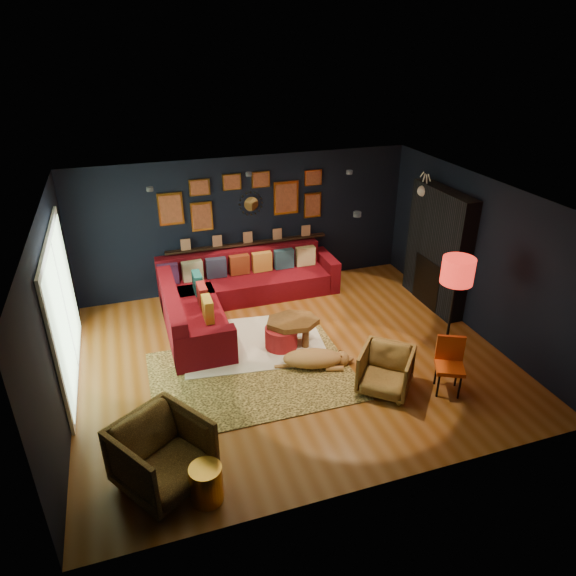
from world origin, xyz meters
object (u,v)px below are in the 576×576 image
object	(u,v)px
floor_lamp	(457,275)
dog	(313,355)
sectional	(228,295)
coffee_table	(293,324)
pouf	(281,337)
armchair_right	(386,369)
orange_chair	(450,360)
armchair_left	(162,452)
gold_stool	(206,484)

from	to	relation	value
floor_lamp	dog	xyz separation A→B (m)	(-2.06, 0.43, -1.24)
sectional	coffee_table	xyz separation A→B (m)	(0.74, -1.48, 0.07)
pouf	armchair_right	distance (m)	1.85
orange_chair	floor_lamp	world-z (taller)	floor_lamp
pouf	armchair_left	bearing A→B (deg)	-132.98
coffee_table	gold_stool	bearing A→B (deg)	-125.53
gold_stool	floor_lamp	world-z (taller)	floor_lamp
orange_chair	dog	bearing A→B (deg)	172.96
armchair_right	gold_stool	world-z (taller)	armchair_right
armchair_left	gold_stool	world-z (taller)	armchair_left
floor_lamp	dog	bearing A→B (deg)	168.07
pouf	floor_lamp	size ratio (longest dim) A/B	0.31
pouf	gold_stool	world-z (taller)	gold_stool
armchair_left	dog	xyz separation A→B (m)	(2.39, 1.59, -0.25)
gold_stool	floor_lamp	size ratio (longest dim) A/B	0.26
pouf	orange_chair	world-z (taller)	orange_chair
sectional	pouf	xyz separation A→B (m)	(0.54, -1.51, -0.12)
sectional	orange_chair	size ratio (longest dim) A/B	4.13
sectional	armchair_left	distance (m)	4.07
armchair_right	orange_chair	world-z (taller)	orange_chair
pouf	floor_lamp	xyz separation A→B (m)	(2.35, -1.10, 1.25)
pouf	armchair_right	bearing A→B (deg)	-54.36
coffee_table	floor_lamp	world-z (taller)	floor_lamp
armchair_left	gold_stool	xyz separation A→B (m)	(0.41, -0.37, -0.24)
floor_lamp	pouf	bearing A→B (deg)	154.90
floor_lamp	dog	world-z (taller)	floor_lamp
armchair_left	floor_lamp	xyz separation A→B (m)	(4.45, 1.15, 0.99)
armchair_left	coffee_table	bearing A→B (deg)	11.52
armchair_right	armchair_left	bearing A→B (deg)	-125.98
floor_lamp	dog	distance (m)	2.44
orange_chair	floor_lamp	bearing A→B (deg)	84.46
sectional	gold_stool	world-z (taller)	sectional
armchair_left	floor_lamp	distance (m)	4.70
sectional	armchair_left	bearing A→B (deg)	-112.54
armchair_left	floor_lamp	size ratio (longest dim) A/B	0.54
sectional	coffee_table	size ratio (longest dim) A/B	3.52
coffee_table	dog	xyz separation A→B (m)	(0.09, -0.69, -0.17)
coffee_table	orange_chair	size ratio (longest dim) A/B	1.17
coffee_table	pouf	xyz separation A→B (m)	(-0.20, -0.03, -0.18)
orange_chair	floor_lamp	size ratio (longest dim) A/B	0.48
armchair_left	orange_chair	bearing A→B (deg)	-26.17
armchair_left	gold_stool	distance (m)	0.60
coffee_table	armchair_right	world-z (taller)	armchair_right
dog	floor_lamp	bearing A→B (deg)	4.56
armchair_right	coffee_table	bearing A→B (deg)	160.40
orange_chair	dog	world-z (taller)	orange_chair
coffee_table	armchair_left	size ratio (longest dim) A/B	1.04
dog	armchair_left	bearing A→B (deg)	-129.94
armchair_left	gold_stool	bearing A→B (deg)	-75.67
armchair_right	orange_chair	xyz separation A→B (m)	(0.86, -0.25, 0.12)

